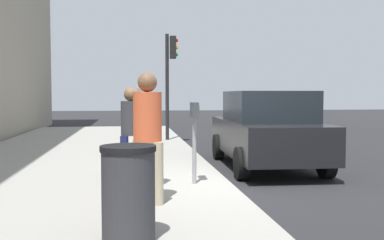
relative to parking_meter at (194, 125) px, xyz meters
The scene contains 9 objects.
ground_plane 1.40m from the parking_meter, 56.53° to the right, with size 80.00×80.00×0.00m, color #232326.
sidewalk_slab 2.63m from the parking_meter, 79.67° to the left, with size 28.00×6.00×0.15m, color gray.
parking_meter is the anchor object (origin of this frame).
pedestrian_at_meter 0.89m from the parking_meter, 106.63° to the left, with size 0.52×0.39×1.79m.
pedestrian_bystander 1.52m from the parking_meter, 146.00° to the left, with size 0.44×0.43×1.85m.
parking_officer 1.27m from the parking_meter, 58.78° to the left, with size 0.42×0.39×1.67m.
parked_sedan_near 3.07m from the parking_meter, 40.68° to the right, with size 4.46×2.08×1.77m.
traffic_signal 7.77m from the parking_meter, ahead, with size 0.24×0.44×3.60m.
trash_bin 3.16m from the parking_meter, 159.16° to the left, with size 0.59×0.59×1.01m.
Camera 1 is at (-8.02, 1.71, 1.69)m, focal length 41.78 mm.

